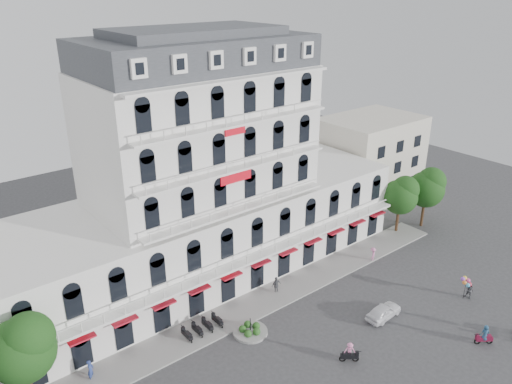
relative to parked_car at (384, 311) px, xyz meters
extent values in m
plane|color=#38383A|center=(-8.33, 0.16, -0.69)|extent=(120.00, 120.00, 0.00)
cube|color=gray|center=(-8.33, 9.16, -0.61)|extent=(53.00, 4.00, 0.16)
cube|color=silver|center=(-8.33, 18.16, 3.81)|extent=(45.00, 14.00, 9.00)
cube|color=silver|center=(-8.33, 18.16, 14.81)|extent=(22.00, 12.00, 13.00)
cube|color=#2D3035|center=(-8.33, 18.16, 22.81)|extent=(21.56, 11.76, 3.00)
cube|color=#2D3035|center=(-8.33, 18.16, 24.71)|extent=(15.84, 8.64, 0.80)
cube|color=#B61629|center=(-8.33, 10.66, 2.81)|extent=(40.50, 1.00, 0.15)
cube|color=red|center=(-8.33, 12.04, 12.31)|extent=(3.50, 0.10, 1.40)
cube|color=beige|center=(21.67, 20.16, 5.31)|extent=(14.00, 10.00, 12.00)
cylinder|color=gray|center=(-11.33, 6.16, -0.57)|extent=(3.20, 3.20, 0.24)
cylinder|color=black|center=(-11.33, 6.16, 0.21)|extent=(0.08, 0.08, 1.40)
sphere|color=#1E4C19|center=(-10.63, 6.16, -0.24)|extent=(0.70, 0.70, 0.70)
sphere|color=#1E4C19|center=(-11.11, 6.82, -0.24)|extent=(0.70, 0.70, 0.70)
sphere|color=#1E4C19|center=(-11.90, 6.58, -0.24)|extent=(0.70, 0.70, 0.70)
sphere|color=#1E4C19|center=(-11.91, 5.76, -0.24)|extent=(0.70, 0.70, 0.70)
sphere|color=#1E4C19|center=(-11.14, 5.49, -0.24)|extent=(0.70, 0.70, 0.70)
sphere|color=#123711|center=(-29.33, 9.66, 4.58)|extent=(4.76, 4.76, 4.76)
sphere|color=#123711|center=(-28.83, 9.36, 5.68)|extent=(3.74, 3.74, 3.74)
sphere|color=#123711|center=(-29.73, 9.96, 5.26)|extent=(3.40, 3.40, 3.40)
cylinder|color=#382314|center=(15.67, 10.16, 1.02)|extent=(0.36, 0.36, 3.43)
sphere|color=#123711|center=(15.67, 10.16, 4.14)|extent=(4.37, 4.37, 4.37)
sphere|color=#123711|center=(16.17, 9.86, 5.16)|extent=(3.43, 3.43, 3.43)
sphere|color=#123711|center=(15.27, 10.46, 4.77)|extent=(3.12, 3.12, 3.12)
cylinder|color=#382314|center=(19.67, 9.16, 1.13)|extent=(0.36, 0.36, 3.65)
sphere|color=#123711|center=(19.67, 9.16, 4.45)|extent=(4.65, 4.65, 4.65)
sphere|color=#123711|center=(20.17, 8.86, 5.53)|extent=(3.65, 3.65, 3.65)
sphere|color=#123711|center=(19.27, 9.46, 5.12)|extent=(3.32, 3.32, 3.32)
imported|color=white|center=(0.00, 0.00, 0.00)|extent=(4.13, 1.82, 1.38)
cube|color=maroon|center=(3.86, -7.98, -0.14)|extent=(1.41, 1.18, 0.35)
torus|color=black|center=(3.42, -7.65, -0.41)|extent=(0.55, 0.46, 0.60)
torus|color=black|center=(4.30, -8.31, -0.41)|extent=(0.55, 0.46, 0.60)
imported|color=navy|center=(3.86, -7.98, 0.51)|extent=(0.87, 0.82, 1.50)
cube|color=black|center=(-7.12, -1.99, -0.14)|extent=(1.39, 1.22, 0.35)
torus|color=black|center=(-6.70, -2.34, -0.41)|extent=(0.54, 0.47, 0.60)
torus|color=black|center=(-7.55, -1.65, -0.41)|extent=(0.54, 0.47, 0.60)
imported|color=pink|center=(-7.12, -1.99, 0.49)|extent=(1.07, 1.01, 1.46)
imported|color=#4D4E54|center=(-5.31, 9.49, 0.25)|extent=(1.15, 0.59, 1.87)
imported|color=pink|center=(7.44, 7.34, 0.18)|extent=(1.29, 1.10, 1.73)
imported|color=navy|center=(-24.88, 9.66, 0.26)|extent=(0.78, 0.83, 1.90)
imported|color=#4F5056|center=(9.25, -3.46, 0.24)|extent=(0.71, 0.91, 1.87)
cylinder|color=black|center=(8.85, -3.16, 0.31)|extent=(0.04, 0.04, 2.00)
sphere|color=#E54C99|center=(9.20, -3.16, 1.31)|extent=(0.44, 0.44, 0.44)
sphere|color=yellow|center=(9.02, -2.86, 1.52)|extent=(0.44, 0.44, 0.44)
sphere|color=#994CD8|center=(8.67, -2.86, 1.54)|extent=(0.44, 0.44, 0.44)
sphere|color=orange|center=(8.50, -3.16, 1.34)|extent=(0.44, 0.44, 0.44)
sphere|color=#4CB2E5|center=(8.68, -3.47, 1.12)|extent=(0.44, 0.44, 0.44)
sphere|color=#D8334C|center=(9.03, -3.46, 1.07)|extent=(0.44, 0.44, 0.44)
camera|label=1|loc=(-34.10, -22.98, 28.99)|focal=35.00mm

